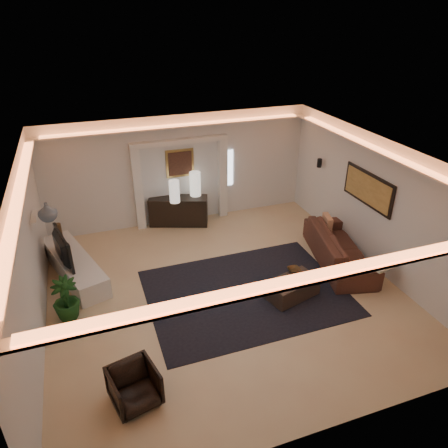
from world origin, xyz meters
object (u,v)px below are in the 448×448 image
object	(u,v)px
sofa	(340,248)
armchair	(134,387)
console	(179,211)
coffee_table	(292,288)

from	to	relation	value
sofa	armchair	bearing A→B (deg)	128.53
console	sofa	size ratio (longest dim) A/B	0.61
coffee_table	console	bearing A→B (deg)	94.50
coffee_table	armchair	xyz separation A→B (m)	(-3.41, -1.53, 0.11)
coffee_table	armchair	bearing A→B (deg)	-171.30
armchair	coffee_table	bearing A→B (deg)	10.52
sofa	coffee_table	xyz separation A→B (m)	(-1.62, -0.81, -0.16)
sofa	armchair	size ratio (longest dim) A/B	3.67
coffee_table	armchair	distance (m)	3.74
console	coffee_table	world-z (taller)	console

